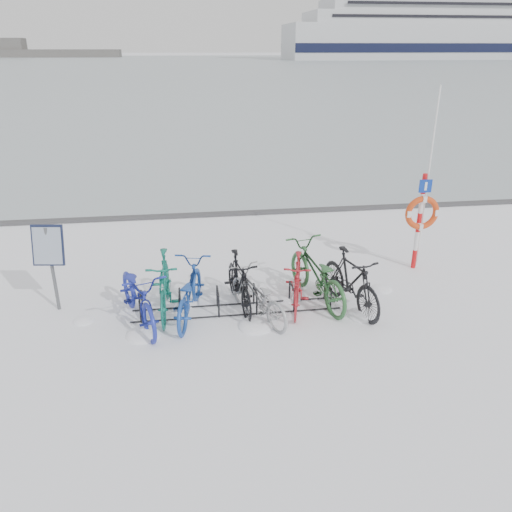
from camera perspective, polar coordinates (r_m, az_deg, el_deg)
The scene contains 16 objects.
ground at distance 9.72m, azimuth -2.20°, elevation -6.21°, with size 900.00×900.00×0.00m, color white.
ice_sheet at distance 163.53m, azimuth -8.22°, elevation 20.95°, with size 400.00×298.00×0.02m, color #A5B1BA.
quay_edge at distance 15.12m, azimuth -4.52°, elevation 4.78°, with size 400.00×0.25×0.10m, color #3F3F42.
bike_rack at distance 9.63m, azimuth -2.22°, elevation -5.27°, with size 4.00×0.48×0.46m.
info_board at distance 9.96m, azimuth -22.61°, elevation 0.61°, with size 0.60×0.30×1.73m.
lifebuoy_station at distance 11.57m, azimuth 18.41°, elevation 4.70°, with size 0.77×0.22×4.00m.
cruise_ferry at distance 235.41m, azimuth 23.33°, elevation 23.27°, with size 150.14×28.29×49.33m.
bike_0 at distance 9.34m, azimuth -13.32°, elevation -4.19°, with size 0.76×2.18×1.14m, color #1F2A99.
bike_1 at distance 9.58m, azimuth -10.43°, elevation -3.06°, with size 0.56×1.97×1.18m, color #126655.
bike_2 at distance 9.40m, azimuth -7.72°, elevation -3.84°, with size 0.70×2.01×1.06m, color #1B439A.
bike_3 at distance 9.63m, azimuth -1.94°, elevation -2.81°, with size 0.52×1.82×1.10m, color black.
bike_4 at distance 9.26m, azimuth 0.17°, elevation -4.42°, with size 0.63×1.82×0.95m, color #95979B.
bike_5 at distance 9.67m, azimuth 4.75°, elevation -2.90°, with size 0.50×1.76×1.06m, color #AC1F27.
bike_6 at distance 9.93m, azimuth 6.90°, elevation -1.87°, with size 0.79×2.26×1.19m, color #2A5C2F.
bike_7 at distance 9.74m, azimuth 10.81°, elevation -2.66°, with size 0.55×1.96×1.18m, color black.
snow_drifts at distance 9.56m, azimuth -0.68°, elevation -6.74°, with size 6.39×2.06×0.22m.
Camera 1 is at (-0.81, -8.46, 4.71)m, focal length 35.00 mm.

